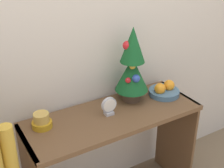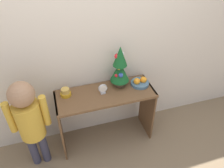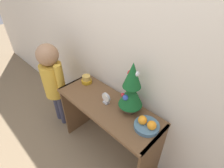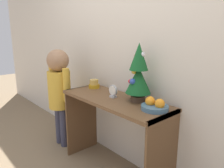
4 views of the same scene
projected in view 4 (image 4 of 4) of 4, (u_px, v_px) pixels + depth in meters
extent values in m
cube|color=beige|center=(135.00, 40.00, 2.01)|extent=(7.00, 0.05, 2.50)
cube|color=brown|center=(114.00, 100.00, 1.96)|extent=(1.10, 0.42, 0.03)
cube|color=brown|center=(82.00, 119.00, 2.44)|extent=(0.02, 0.39, 0.75)
cube|color=brown|center=(162.00, 161.00, 1.65)|extent=(0.02, 0.39, 0.75)
cylinder|color=#4C3828|center=(138.00, 98.00, 1.87)|extent=(0.12, 0.12, 0.05)
cylinder|color=brown|center=(138.00, 93.00, 1.86)|extent=(0.02, 0.02, 0.04)
cone|color=#145123|center=(138.00, 80.00, 1.83)|extent=(0.22, 0.22, 0.23)
cone|color=#145123|center=(139.00, 56.00, 1.79)|extent=(0.16, 0.16, 0.23)
sphere|color=red|center=(138.00, 57.00, 1.82)|extent=(0.06, 0.06, 0.06)
sphere|color=silver|center=(143.00, 55.00, 1.77)|extent=(0.04, 0.04, 0.04)
sphere|color=gold|center=(134.00, 72.00, 1.81)|extent=(0.04, 0.04, 0.04)
sphere|color=#2D4CA8|center=(133.00, 81.00, 1.80)|extent=(0.05, 0.05, 0.05)
sphere|color=red|center=(130.00, 81.00, 1.85)|extent=(0.04, 0.04, 0.04)
sphere|color=gold|center=(144.00, 84.00, 1.87)|extent=(0.04, 0.04, 0.04)
cylinder|color=#476B84|center=(155.00, 108.00, 1.66)|extent=(0.21, 0.21, 0.04)
sphere|color=orange|center=(160.00, 104.00, 1.62)|extent=(0.08, 0.08, 0.08)
sphere|color=orange|center=(150.00, 101.00, 1.68)|extent=(0.08, 0.08, 0.08)
cylinder|color=#B78419|center=(94.00, 86.00, 2.32)|extent=(0.12, 0.12, 0.04)
cylinder|color=gold|center=(94.00, 82.00, 2.31)|extent=(0.09, 0.09, 0.05)
cube|color=#B2B2B7|center=(113.00, 96.00, 1.98)|extent=(0.05, 0.04, 0.02)
cylinder|color=#B2B2B7|center=(113.00, 90.00, 1.97)|extent=(0.10, 0.02, 0.10)
cylinder|color=white|center=(112.00, 90.00, 1.96)|extent=(0.08, 0.00, 0.08)
cylinder|color=#38384C|center=(59.00, 124.00, 2.65)|extent=(0.09, 0.09, 0.47)
cylinder|color=#38384C|center=(64.00, 127.00, 2.56)|extent=(0.09, 0.09, 0.47)
cylinder|color=gold|center=(59.00, 90.00, 2.50)|extent=(0.26, 0.26, 0.43)
sphere|color=#997051|center=(58.00, 60.00, 2.42)|extent=(0.25, 0.25, 0.25)
cylinder|color=gold|center=(52.00, 80.00, 2.60)|extent=(0.07, 0.07, 0.36)
cylinder|color=gold|center=(66.00, 85.00, 2.36)|extent=(0.07, 0.07, 0.36)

